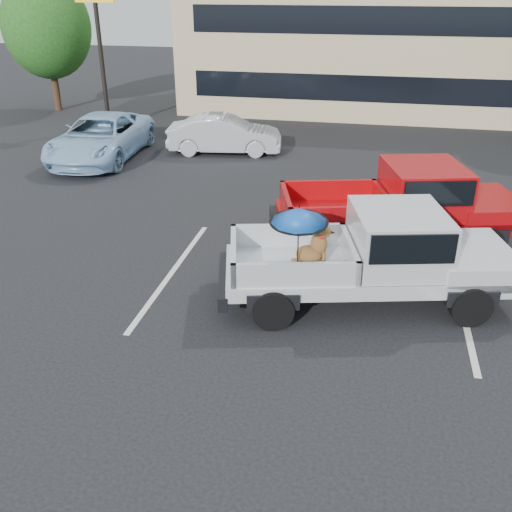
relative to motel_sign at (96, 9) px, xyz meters
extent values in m
plane|color=black|center=(10.00, -14.00, -4.65)|extent=(90.00, 90.00, 0.00)
cube|color=silver|center=(7.00, -12.00, -4.65)|extent=(0.12, 5.00, 0.01)
cube|color=silver|center=(13.00, -12.00, -4.65)|extent=(0.12, 5.00, 0.01)
cube|color=tan|center=(12.00, 7.00, -1.65)|extent=(20.00, 8.00, 6.00)
cube|color=black|center=(12.00, 3.02, -3.15)|extent=(18.00, 0.08, 1.10)
cube|color=black|center=(12.00, 3.02, -0.45)|extent=(18.00, 0.08, 1.10)
cylinder|color=black|center=(0.00, 0.00, -1.65)|extent=(0.18, 0.18, 6.00)
cylinder|color=#332114|center=(-4.00, 3.00, -3.44)|extent=(0.32, 0.32, 2.42)
ellipsoid|color=#1C4A15|center=(-4.00, 3.00, -0.91)|extent=(3.96, 3.96, 4.55)
cylinder|color=#332114|center=(16.00, 10.00, -3.22)|extent=(0.32, 0.32, 2.86)
ellipsoid|color=#1C4A15|center=(16.00, 10.00, -0.23)|extent=(4.68, 4.68, 5.38)
cylinder|color=black|center=(9.52, -13.71, -4.27)|extent=(0.80, 0.45, 0.76)
cylinder|color=black|center=(9.09, -11.92, -4.27)|extent=(0.80, 0.45, 0.76)
cylinder|color=black|center=(13.02, -12.86, -4.27)|extent=(0.80, 0.45, 0.76)
cylinder|color=black|center=(12.59, -11.07, -4.27)|extent=(0.80, 0.45, 0.76)
cube|color=silver|center=(11.11, -12.38, -3.98)|extent=(5.69, 3.13, 0.28)
cube|color=silver|center=(13.05, -11.91, -3.77)|extent=(1.91, 2.22, 0.46)
cube|color=black|center=(13.78, -11.73, -4.15)|extent=(0.65, 1.95, 0.30)
cube|color=black|center=(8.43, -13.02, -4.15)|extent=(0.64, 1.95, 0.28)
cube|color=silver|center=(11.64, -12.25, -3.30)|extent=(2.04, 2.18, 1.05)
cube|color=black|center=(11.64, -12.25, -3.10)|extent=(1.91, 2.24, 0.55)
cube|color=black|center=(9.70, -12.72, -3.92)|extent=(2.67, 2.33, 0.10)
cube|color=silver|center=(9.49, -11.87, -3.62)|extent=(2.26, 0.64, 0.50)
cube|color=silver|center=(9.90, -13.56, -3.62)|extent=(2.26, 0.64, 0.50)
cube|color=silver|center=(8.63, -12.98, -3.62)|extent=(0.53, 1.81, 0.50)
cube|color=silver|center=(10.77, -12.46, -3.62)|extent=(0.53, 1.81, 0.50)
ellipsoid|color=brown|center=(10.00, -12.47, -3.70)|extent=(0.60, 0.53, 0.34)
cylinder|color=brown|center=(10.29, -12.49, -3.74)|extent=(0.07, 0.07, 0.26)
cylinder|color=brown|center=(10.25, -12.33, -3.74)|extent=(0.07, 0.07, 0.26)
ellipsoid|color=brown|center=(10.18, -12.43, -3.49)|extent=(0.38, 0.36, 0.46)
cylinder|color=red|center=(10.20, -12.43, -3.34)|extent=(0.22, 0.22, 0.04)
sphere|color=brown|center=(10.27, -12.41, -3.23)|extent=(0.24, 0.24, 0.24)
cone|color=black|center=(10.41, -12.38, -3.25)|extent=(0.19, 0.15, 0.12)
cone|color=black|center=(10.27, -12.48, -3.10)|extent=(0.09, 0.09, 0.13)
cone|color=black|center=(10.24, -12.35, -3.10)|extent=(0.09, 0.09, 0.13)
cylinder|color=brown|center=(9.82, -12.52, -3.81)|extent=(0.30, 0.05, 0.10)
cylinder|color=black|center=(9.82, -12.75, -3.35)|extent=(0.02, 0.10, 1.05)
cone|color=blue|center=(9.82, -12.75, -2.80)|extent=(1.10, 1.12, 0.36)
cylinder|color=black|center=(9.82, -12.75, -2.64)|extent=(0.02, 0.02, 0.10)
cylinder|color=black|center=(9.82, -12.75, -2.93)|extent=(1.10, 1.10, 0.09)
cylinder|color=black|center=(10.13, -10.91, -4.26)|extent=(0.83, 0.48, 0.78)
cylinder|color=black|center=(9.64, -9.08, -4.26)|extent=(0.83, 0.48, 0.78)
cylinder|color=black|center=(13.70, -9.94, -4.26)|extent=(0.83, 0.48, 0.78)
cylinder|color=black|center=(13.21, -8.12, -4.26)|extent=(0.83, 0.48, 0.78)
cube|color=#A5090D|center=(11.72, -9.50, -3.96)|extent=(5.86, 3.35, 0.29)
cube|color=#A5090D|center=(13.70, -8.96, -3.75)|extent=(2.00, 2.31, 0.47)
cube|color=black|center=(14.44, -8.76, -4.14)|extent=(0.72, 2.00, 0.31)
cube|color=black|center=(8.99, -10.24, -4.14)|extent=(0.70, 1.99, 0.29)
cube|color=#A5090D|center=(12.26, -9.35, -3.26)|extent=(2.13, 2.27, 1.08)
cube|color=black|center=(12.26, -9.35, -3.06)|extent=(2.01, 2.33, 0.56)
cube|color=black|center=(10.28, -9.89, -3.90)|extent=(2.77, 2.44, 0.10)
cube|color=#A5090D|center=(10.05, -9.03, -3.59)|extent=(2.31, 0.72, 0.51)
cube|color=#A5090D|center=(10.51, -10.75, -3.59)|extent=(2.31, 0.72, 0.51)
cube|color=#A5090D|center=(9.19, -10.18, -3.59)|extent=(0.59, 1.85, 0.51)
cube|color=#A5090D|center=(11.37, -9.59, -3.59)|extent=(0.59, 1.85, 0.51)
imported|color=silver|center=(5.76, -2.63, -3.98)|extent=(4.22, 1.98, 1.34)
imported|color=#99C1E4|center=(1.71, -4.22, -3.91)|extent=(2.77, 5.48, 1.48)
camera|label=1|loc=(11.01, -22.38, 1.09)|focal=40.00mm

